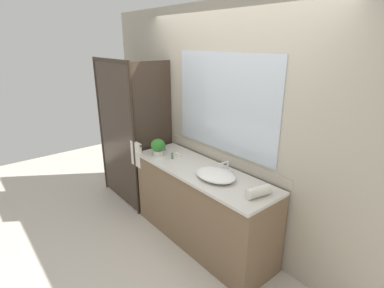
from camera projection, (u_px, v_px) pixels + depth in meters
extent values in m
plane|color=beige|center=(200.00, 240.00, 3.46)|extent=(8.00, 8.00, 0.00)
cube|color=#B2A893|center=(225.00, 128.00, 3.24)|extent=(4.40, 0.05, 2.60)
cube|color=#B2A893|center=(222.00, 158.00, 3.34)|extent=(1.80, 0.01, 0.11)
cube|color=silver|center=(224.00, 104.00, 3.13)|extent=(1.43, 0.01, 1.05)
cube|color=brown|center=(201.00, 207.00, 3.32)|extent=(1.80, 0.56, 0.87)
cube|color=beige|center=(201.00, 171.00, 3.17)|extent=(1.80, 0.58, 0.03)
cylinder|color=#2D2319|center=(101.00, 127.00, 4.39)|extent=(0.04, 0.04, 2.00)
cylinder|color=#2D2319|center=(134.00, 144.00, 3.66)|extent=(0.04, 0.04, 2.00)
cube|color=#2D2319|center=(109.00, 60.00, 3.70)|extent=(1.00, 0.04, 0.04)
cube|color=#382B21|center=(116.00, 134.00, 4.02)|extent=(0.96, 0.01, 1.96)
cube|color=#382B21|center=(154.00, 139.00, 3.83)|extent=(0.01, 0.57, 1.96)
cylinder|color=#2D2319|center=(136.00, 144.00, 3.65)|extent=(0.32, 0.02, 0.02)
cube|color=silver|center=(136.00, 154.00, 3.70)|extent=(0.22, 0.04, 0.32)
ellipsoid|color=white|center=(216.00, 175.00, 2.95)|extent=(0.45, 0.34, 0.08)
cube|color=silver|center=(227.00, 173.00, 3.07)|extent=(0.17, 0.04, 0.02)
cylinder|color=silver|center=(228.00, 167.00, 3.04)|extent=(0.02, 0.02, 0.12)
cylinder|color=silver|center=(224.00, 163.00, 2.99)|extent=(0.02, 0.12, 0.02)
cylinder|color=silver|center=(223.00, 168.00, 3.10)|extent=(0.02, 0.02, 0.04)
cylinder|color=silver|center=(232.00, 172.00, 3.01)|extent=(0.02, 0.02, 0.04)
cylinder|color=beige|center=(158.00, 153.00, 3.56)|extent=(0.12, 0.12, 0.06)
ellipsoid|color=#2E7329|center=(158.00, 145.00, 3.53)|extent=(0.17, 0.17, 0.15)
cube|color=silver|center=(178.00, 155.00, 3.55)|extent=(0.10, 0.07, 0.01)
ellipsoid|color=silver|center=(178.00, 154.00, 3.54)|extent=(0.07, 0.04, 0.02)
cylinder|color=#4C7056|center=(172.00, 156.00, 3.44)|extent=(0.03, 0.03, 0.06)
cylinder|color=#2D6638|center=(172.00, 153.00, 3.43)|extent=(0.02, 0.02, 0.01)
cylinder|color=#4C7056|center=(165.00, 147.00, 3.71)|extent=(0.03, 0.03, 0.08)
cylinder|color=#B7B2A8|center=(164.00, 144.00, 3.69)|extent=(0.02, 0.02, 0.01)
cylinder|color=silver|center=(258.00, 192.00, 2.60)|extent=(0.14, 0.25, 0.09)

